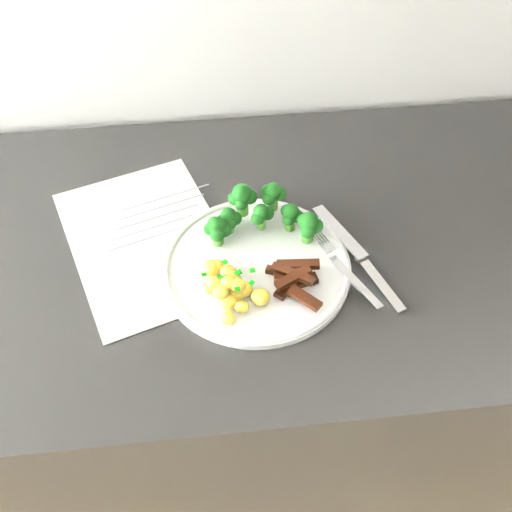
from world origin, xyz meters
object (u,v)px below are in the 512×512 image
(recipe_paper, at_px, (148,240))
(beef_strips, at_px, (295,278))
(plate, at_px, (256,266))
(broccoli, at_px, (258,213))
(potatoes, at_px, (231,287))
(counter, at_px, (253,393))
(knife, at_px, (368,269))
(fork, at_px, (345,269))

(recipe_paper, bearing_deg, beef_strips, -28.50)
(recipe_paper, distance_m, plate, 0.17)
(broccoli, bearing_deg, potatoes, -113.59)
(counter, relative_size, broccoli, 14.13)
(knife, bearing_deg, fork, -171.73)
(plate, height_order, broccoli, broccoli)
(beef_strips, bearing_deg, recipe_paper, 151.50)
(broccoli, bearing_deg, plate, -99.15)
(plate, distance_m, beef_strips, 0.06)
(plate, relative_size, potatoes, 2.50)
(broccoli, bearing_deg, counter, -121.00)
(beef_strips, relative_size, fork, 0.56)
(fork, bearing_deg, beef_strips, -172.61)
(potatoes, relative_size, beef_strips, 1.18)
(plate, height_order, potatoes, potatoes)
(counter, height_order, knife, knife)
(counter, height_order, broccoli, broccoli)
(broccoli, xyz_separation_m, knife, (0.15, -0.09, -0.04))
(fork, bearing_deg, potatoes, -173.43)
(beef_strips, bearing_deg, fork, 7.39)
(broccoli, distance_m, knife, 0.18)
(broccoli, distance_m, fork, 0.15)
(plate, distance_m, knife, 0.16)
(counter, height_order, recipe_paper, recipe_paper)
(broccoli, relative_size, potatoes, 1.58)
(counter, bearing_deg, knife, -24.78)
(beef_strips, distance_m, fork, 0.07)
(potatoes, bearing_deg, fork, 6.57)
(recipe_paper, relative_size, potatoes, 3.33)
(broccoli, height_order, knife, broccoli)
(recipe_paper, height_order, plate, plate)
(recipe_paper, bearing_deg, knife, -17.23)
(recipe_paper, relative_size, plate, 1.33)
(counter, relative_size, potatoes, 22.36)
(counter, bearing_deg, recipe_paper, 171.19)
(counter, bearing_deg, beef_strips, -59.89)
(recipe_paper, distance_m, knife, 0.33)
(knife, bearing_deg, counter, 155.22)
(fork, bearing_deg, broccoli, 138.77)
(knife, bearing_deg, potatoes, -173.13)
(recipe_paper, relative_size, beef_strips, 3.93)
(counter, distance_m, knife, 0.50)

